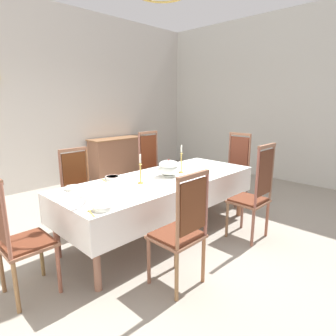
# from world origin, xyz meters

# --- Properties ---
(ground) EXTENTS (7.52, 5.84, 0.04)m
(ground) POSITION_xyz_m (0.00, 0.00, -0.02)
(ground) COLOR gray
(back_wall) EXTENTS (7.52, 0.08, 3.58)m
(back_wall) POSITION_xyz_m (0.00, 2.96, 1.79)
(back_wall) COLOR beige
(back_wall) RESTS_ON ground
(right_wall) EXTENTS (0.08, 5.84, 3.58)m
(right_wall) POSITION_xyz_m (3.80, 0.00, 1.79)
(right_wall) COLOR beige
(right_wall) RESTS_ON ground
(dining_table) EXTENTS (2.71, 1.02, 0.76)m
(dining_table) POSITION_xyz_m (0.00, -0.28, 0.69)
(dining_table) COLOR #875A47
(dining_table) RESTS_ON ground
(tablecloth) EXTENTS (2.73, 1.04, 0.35)m
(tablecloth) POSITION_xyz_m (0.00, -0.28, 0.68)
(tablecloth) COLOR white
(tablecloth) RESTS_ON dining_table
(chair_south_a) EXTENTS (0.44, 0.42, 1.13)m
(chair_south_a) POSITION_xyz_m (-0.66, -1.20, 0.58)
(chair_south_a) COLOR brown
(chair_south_a) RESTS_ON ground
(chair_north_a) EXTENTS (0.44, 0.42, 1.11)m
(chair_north_a) POSITION_xyz_m (-0.66, 0.64, 0.58)
(chair_north_a) COLOR brown
(chair_north_a) RESTS_ON ground
(chair_south_b) EXTENTS (0.44, 0.42, 1.23)m
(chair_south_b) POSITION_xyz_m (0.70, -1.20, 0.62)
(chair_south_b) COLOR brown
(chair_south_b) RESTS_ON ground
(chair_north_b) EXTENTS (0.44, 0.42, 1.24)m
(chair_north_b) POSITION_xyz_m (0.70, 0.65, 0.62)
(chair_north_b) COLOR #935843
(chair_north_b) RESTS_ON ground
(chair_head_west) EXTENTS (0.42, 0.44, 1.15)m
(chair_head_west) POSITION_xyz_m (-1.76, -0.28, 0.59)
(chair_head_west) COLOR olive
(chair_head_west) RESTS_ON ground
(chair_head_east) EXTENTS (0.42, 0.44, 1.20)m
(chair_head_east) POSITION_xyz_m (1.76, -0.28, 0.61)
(chair_head_east) COLOR #8D604B
(chair_head_east) RESTS_ON ground
(soup_tureen) EXTENTS (0.29, 0.29, 0.23)m
(soup_tureen) POSITION_xyz_m (0.12, -0.28, 0.88)
(soup_tureen) COLOR white
(soup_tureen) RESTS_ON tablecloth
(candlestick_west) EXTENTS (0.07, 0.07, 0.35)m
(candlestick_west) POSITION_xyz_m (-0.36, -0.28, 0.91)
(candlestick_west) COLOR gold
(candlestick_west) RESTS_ON tablecloth
(candlestick_east) EXTENTS (0.07, 0.07, 0.39)m
(candlestick_east) POSITION_xyz_m (0.36, -0.28, 0.93)
(candlestick_east) COLOR gold
(candlestick_east) RESTS_ON tablecloth
(bowl_near_left) EXTENTS (0.18, 0.18, 0.04)m
(bowl_near_left) POSITION_xyz_m (-1.15, -0.67, 0.79)
(bowl_near_left) COLOR white
(bowl_near_left) RESTS_ON tablecloth
(bowl_near_right) EXTENTS (0.18, 0.18, 0.04)m
(bowl_near_right) POSITION_xyz_m (-0.48, 0.13, 0.79)
(bowl_near_right) COLOR white
(bowl_near_right) RESTS_ON tablecloth
(bowl_far_left) EXTENTS (0.14, 0.14, 0.04)m
(bowl_far_left) POSITION_xyz_m (0.57, 0.06, 0.79)
(bowl_far_left) COLOR white
(bowl_far_left) RESTS_ON tablecloth
(bowl_far_right) EXTENTS (0.18, 0.18, 0.04)m
(bowl_far_right) POSITION_xyz_m (-1.03, 0.09, 0.79)
(bowl_far_right) COLOR white
(bowl_far_right) RESTS_ON tablecloth
(spoon_primary) EXTENTS (0.06, 0.17, 0.01)m
(spoon_primary) POSITION_xyz_m (-1.26, -0.65, 0.77)
(spoon_primary) COLOR gold
(spoon_primary) RESTS_ON tablecloth
(spoon_secondary) EXTENTS (0.05, 0.18, 0.01)m
(spoon_secondary) POSITION_xyz_m (-0.60, 0.16, 0.77)
(spoon_secondary) COLOR gold
(spoon_secondary) RESTS_ON tablecloth
(sideboard) EXTENTS (1.44, 0.48, 0.90)m
(sideboard) POSITION_xyz_m (1.45, 2.64, 0.45)
(sideboard) COLOR #8A5A42
(sideboard) RESTS_ON ground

